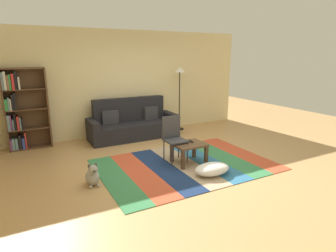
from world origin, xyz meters
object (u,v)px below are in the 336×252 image
(standing_lamp, at_px, (180,78))
(coffee_table, at_px, (189,148))
(bookshelf, at_px, (21,110))
(dog, at_px, (92,176))
(pouf, at_px, (212,169))
(tv_remote, at_px, (191,141))
(folding_chair, at_px, (173,135))
(couch, at_px, (133,124))

(standing_lamp, bearing_deg, coffee_table, -116.13)
(bookshelf, distance_m, standing_lamp, 3.99)
(dog, xyz_separation_m, standing_lamp, (3.05, 2.42, 1.30))
(bookshelf, height_order, pouf, bookshelf)
(tv_remote, distance_m, folding_chair, 0.37)
(couch, bearing_deg, coffee_table, -82.36)
(bookshelf, relative_size, tv_remote, 12.03)
(pouf, bearing_deg, folding_chair, 105.54)
(dog, relative_size, folding_chair, 0.44)
(pouf, height_order, dog, dog)
(coffee_table, height_order, dog, coffee_table)
(coffee_table, bearing_deg, couch, 97.64)
(couch, xyz_separation_m, coffee_table, (0.30, -2.23, -0.01))
(pouf, relative_size, standing_lamp, 0.38)
(tv_remote, bearing_deg, folding_chair, 152.65)
(couch, distance_m, coffee_table, 2.25)
(coffee_table, distance_m, folding_chair, 0.40)
(bookshelf, height_order, tv_remote, bookshelf)
(standing_lamp, height_order, folding_chair, standing_lamp)
(tv_remote, bearing_deg, couch, 110.67)
(couch, bearing_deg, bookshelf, 173.48)
(dog, bearing_deg, couch, 55.26)
(tv_remote, bearing_deg, standing_lamp, 75.37)
(coffee_table, distance_m, pouf, 0.69)
(dog, height_order, standing_lamp, standing_lamp)
(dog, relative_size, tv_remote, 2.65)
(standing_lamp, distance_m, tv_remote, 2.73)
(coffee_table, bearing_deg, pouf, -83.23)
(dog, height_order, folding_chair, folding_chair)
(pouf, height_order, folding_chair, folding_chair)
(bookshelf, relative_size, coffee_table, 2.99)
(bookshelf, distance_m, folding_chair, 3.45)
(couch, height_order, coffee_table, couch)
(standing_lamp, height_order, tv_remote, standing_lamp)
(standing_lamp, bearing_deg, dog, -141.48)
(pouf, bearing_deg, coffee_table, 96.77)
(couch, bearing_deg, dog, -124.74)
(folding_chair, bearing_deg, standing_lamp, 76.41)
(standing_lamp, xyz_separation_m, tv_remote, (-1.06, -2.28, -1.05))
(standing_lamp, distance_m, folding_chair, 2.63)
(coffee_table, height_order, pouf, coffee_table)
(couch, height_order, pouf, couch)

